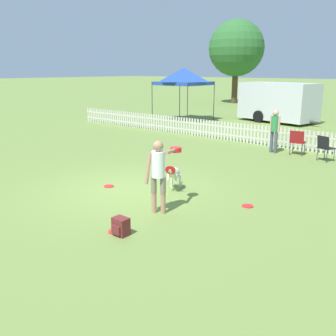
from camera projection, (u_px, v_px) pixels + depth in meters
ground_plane at (127, 190)px, 9.55m from camera, size 240.00×240.00×0.00m
handler_person at (160, 168)px, 7.82m from camera, size 0.41×1.07×1.57m
leaping_dog at (174, 173)px, 9.43m from camera, size 0.64×1.01×0.75m
frisbee_near_handler at (115, 231)px, 7.07m from camera, size 0.25×0.25×0.02m
frisbee_near_dog at (109, 186)px, 9.81m from camera, size 0.25×0.25×0.02m
frisbee_midfield at (248, 206)px, 8.39m from camera, size 0.25×0.25×0.02m
backpack_on_grass at (121, 227)px, 6.91m from camera, size 0.30×0.25×0.34m
picket_fence at (264, 135)px, 15.06m from camera, size 22.58×0.04×0.80m
folding_chair_blue_left at (297, 140)px, 13.29m from camera, size 0.55×0.57×0.89m
folding_chair_center at (325, 146)px, 12.38m from camera, size 0.57×0.58×0.87m
canopy_tent_main at (183, 76)px, 21.77m from camera, size 2.65×2.65×3.07m
spectator_standing at (275, 127)px, 13.58m from camera, size 0.41×0.27×1.57m
equipment_trailer at (278, 101)px, 21.60m from camera, size 5.25×2.83×2.24m
tree_left_grove at (236, 48)px, 32.81m from camera, size 4.86×4.86×7.21m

